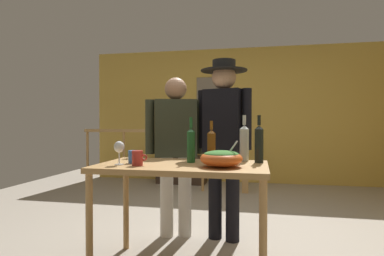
% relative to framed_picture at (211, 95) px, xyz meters
% --- Properties ---
extents(ground_plane, '(7.84, 7.84, 0.00)m').
position_rel_framed_picture_xyz_m(ground_plane, '(0.55, -2.96, -1.65)').
color(ground_plane, '#9E9384').
extents(back_wall, '(5.76, 0.10, 2.53)m').
position_rel_framed_picture_xyz_m(back_wall, '(0.55, 0.06, -0.38)').
color(back_wall, gold).
rests_on(back_wall, ground_plane).
extents(framed_picture, '(0.55, 0.03, 0.69)m').
position_rel_framed_picture_xyz_m(framed_picture, '(0.00, 0.00, 0.00)').
color(framed_picture, '#786C5B').
extents(stair_railing, '(2.85, 0.10, 1.06)m').
position_rel_framed_picture_xyz_m(stair_railing, '(-0.20, -0.91, -0.98)').
color(stair_railing, '#B2844C').
rests_on(stair_railing, ground_plane).
extents(tv_console, '(0.90, 0.40, 0.51)m').
position_rel_framed_picture_xyz_m(tv_console, '(-0.50, -0.29, -1.40)').
color(tv_console, '#38281E').
rests_on(tv_console, ground_plane).
extents(flat_screen_tv, '(0.54, 0.12, 0.40)m').
position_rel_framed_picture_xyz_m(flat_screen_tv, '(-0.50, -0.32, -0.90)').
color(flat_screen_tv, black).
rests_on(flat_screen_tv, tv_console).
extents(serving_table, '(1.27, 0.72, 0.81)m').
position_rel_framed_picture_xyz_m(serving_table, '(0.33, -3.77, -0.93)').
color(serving_table, '#B2844C').
rests_on(serving_table, ground_plane).
extents(salad_bowl, '(0.30, 0.30, 0.19)m').
position_rel_framed_picture_xyz_m(salad_bowl, '(0.64, -3.88, -0.77)').
color(salad_bowl, '#DB5B23').
rests_on(salad_bowl, serving_table).
extents(wine_glass, '(0.08, 0.08, 0.18)m').
position_rel_framed_picture_xyz_m(wine_glass, '(-0.12, -3.92, -0.71)').
color(wine_glass, silver).
rests_on(wine_glass, serving_table).
extents(wine_bottle_clear, '(0.07, 0.07, 0.37)m').
position_rel_framed_picture_xyz_m(wine_bottle_clear, '(0.78, -3.49, -0.68)').
color(wine_bottle_clear, silver).
rests_on(wine_bottle_clear, serving_table).
extents(wine_bottle_green, '(0.07, 0.07, 0.36)m').
position_rel_framed_picture_xyz_m(wine_bottle_green, '(0.37, -3.67, -0.69)').
color(wine_bottle_green, '#1E5628').
rests_on(wine_bottle_green, serving_table).
extents(wine_bottle_amber, '(0.07, 0.07, 0.33)m').
position_rel_framed_picture_xyz_m(wine_bottle_amber, '(0.52, -3.59, -0.70)').
color(wine_bottle_amber, brown).
rests_on(wine_bottle_amber, serving_table).
extents(wine_bottle_dark, '(0.07, 0.07, 0.37)m').
position_rel_framed_picture_xyz_m(wine_bottle_dark, '(0.90, -3.59, -0.68)').
color(wine_bottle_dark, black).
rests_on(wine_bottle_dark, serving_table).
extents(mug_red, '(0.12, 0.08, 0.11)m').
position_rel_framed_picture_xyz_m(mug_red, '(0.03, -3.93, -0.78)').
color(mug_red, '#B7332D').
rests_on(mug_red, serving_table).
extents(mug_blue, '(0.12, 0.08, 0.10)m').
position_rel_framed_picture_xyz_m(mug_blue, '(-0.05, -3.80, -0.79)').
color(mug_blue, '#3866B2').
rests_on(mug_blue, serving_table).
extents(person_standing_left, '(0.58, 0.32, 1.57)m').
position_rel_framed_picture_xyz_m(person_standing_left, '(0.09, -3.06, -0.72)').
color(person_standing_left, beige).
rests_on(person_standing_left, ground_plane).
extents(person_standing_right, '(0.53, 0.44, 1.72)m').
position_rel_framed_picture_xyz_m(person_standing_right, '(0.57, -3.06, -0.62)').
color(person_standing_right, black).
rests_on(person_standing_right, ground_plane).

